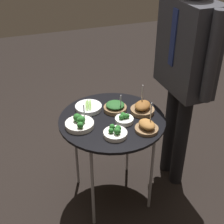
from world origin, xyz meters
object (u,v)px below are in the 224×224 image
(bowl_broccoli_back_right, at_px, (115,133))
(bowl_spinach_front_right, at_px, (115,107))
(bowl_broccoli_near_rim, at_px, (80,123))
(bowl_roast_far_rim, at_px, (142,108))
(bowl_broccoli_back_left, at_px, (124,119))
(waiter_figure, at_px, (186,58))
(serving_cart, at_px, (112,125))
(bowl_asparagus_front_left, at_px, (89,107))
(bowl_roast_center, at_px, (147,126))

(bowl_broccoli_back_right, bearing_deg, bowl_spinach_front_right, 159.46)
(bowl_broccoli_near_rim, distance_m, bowl_roast_far_rim, 0.43)
(bowl_broccoli_back_left, xyz_separation_m, bowl_spinach_front_right, (-0.15, -0.00, 0.00))
(bowl_broccoli_near_rim, relative_size, waiter_figure, 0.11)
(serving_cart, relative_size, bowl_broccoli_back_right, 4.83)
(bowl_asparagus_front_left, xyz_separation_m, waiter_figure, (0.12, 0.63, 0.31))
(bowl_spinach_front_right, xyz_separation_m, bowl_broccoli_back_right, (0.27, -0.10, -0.00))
(bowl_broccoli_near_rim, bearing_deg, bowl_spinach_front_right, 110.67)
(bowl_spinach_front_right, xyz_separation_m, bowl_roast_far_rim, (0.09, 0.16, 0.01))
(serving_cart, height_order, bowl_broccoli_back_right, bowl_broccoli_back_right)
(serving_cart, xyz_separation_m, bowl_asparagus_front_left, (-0.16, -0.11, 0.06))
(bowl_roast_center, distance_m, waiter_figure, 0.53)
(bowl_broccoli_near_rim, xyz_separation_m, waiter_figure, (-0.06, 0.74, 0.30))
(bowl_broccoli_back_left, xyz_separation_m, bowl_broccoli_back_right, (0.12, -0.10, 0.00))
(bowl_broccoli_back_right, height_order, bowl_asparagus_front_left, bowl_broccoli_back_right)
(serving_cart, height_order, bowl_asparagus_front_left, bowl_asparagus_front_left)
(serving_cart, distance_m, bowl_broccoli_back_left, 0.11)
(bowl_asparagus_front_left, bearing_deg, bowl_spinach_front_right, 65.94)
(bowl_roast_center, xyz_separation_m, bowl_asparagus_front_left, (-0.35, -0.26, -0.01))
(bowl_broccoli_near_rim, bearing_deg, waiter_figure, 94.28)
(bowl_roast_center, bearing_deg, bowl_roast_far_rim, 162.36)
(bowl_broccoli_near_rim, height_order, bowl_spinach_front_right, bowl_broccoli_near_rim)
(bowl_roast_center, distance_m, bowl_roast_far_rim, 0.20)
(bowl_spinach_front_right, distance_m, bowl_roast_far_rim, 0.18)
(bowl_roast_far_rim, relative_size, waiter_figure, 0.11)
(serving_cart, relative_size, bowl_roast_far_rim, 3.80)
(bowl_asparagus_front_left, relative_size, bowl_roast_far_rim, 0.98)
(bowl_spinach_front_right, height_order, bowl_asparagus_front_left, bowl_spinach_front_right)
(waiter_figure, bearing_deg, bowl_spinach_front_right, -95.79)
(bowl_broccoli_back_left, xyz_separation_m, bowl_roast_center, (0.13, 0.09, 0.01))
(bowl_roast_center, relative_size, bowl_asparagus_front_left, 0.98)
(bowl_broccoli_back_left, bearing_deg, waiter_figure, 102.38)
(bowl_broccoli_near_rim, relative_size, bowl_asparagus_front_left, 1.00)
(bowl_broccoli_near_rim, bearing_deg, bowl_roast_center, 64.20)
(bowl_broccoli_back_right, height_order, bowl_roast_center, bowl_roast_center)
(bowl_spinach_front_right, height_order, bowl_roast_far_rim, bowl_roast_far_rim)
(bowl_roast_center, relative_size, waiter_figure, 0.11)
(bowl_spinach_front_right, relative_size, bowl_broccoli_back_right, 1.08)
(bowl_broccoli_back_right, relative_size, bowl_roast_center, 0.82)
(bowl_broccoli_back_left, relative_size, bowl_spinach_front_right, 0.76)
(bowl_broccoli_near_rim, bearing_deg, bowl_asparagus_front_left, 148.26)
(bowl_roast_center, bearing_deg, bowl_spinach_front_right, -160.99)
(bowl_broccoli_near_rim, distance_m, waiter_figure, 0.80)
(bowl_roast_far_rim, bearing_deg, bowl_asparagus_front_left, -116.46)
(serving_cart, bearing_deg, bowl_broccoli_back_right, -14.13)
(bowl_asparagus_front_left, bearing_deg, bowl_broccoli_near_rim, -31.74)
(bowl_broccoli_back_left, height_order, bowl_asparagus_front_left, bowl_broccoli_back_left)
(bowl_roast_center, distance_m, bowl_asparagus_front_left, 0.44)
(waiter_figure, bearing_deg, bowl_broccoli_near_rim, -85.72)
(bowl_asparagus_front_left, bearing_deg, bowl_roast_center, 36.33)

